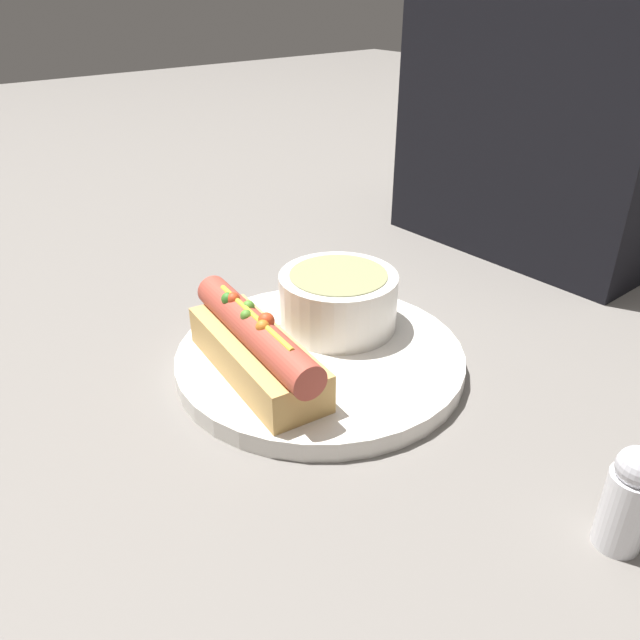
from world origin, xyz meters
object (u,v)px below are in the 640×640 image
hot_dog (256,347)px  seated_diner (544,85)px  salt_shaker (628,499)px  soup_bowl (338,298)px  spoon (343,324)px

hot_dog → seated_diner: (-0.05, 0.47, 0.16)m
hot_dog → salt_shaker: (0.29, 0.08, -0.01)m
soup_bowl → seated_diner: size_ratio=0.24×
hot_dog → soup_bowl: hot_dog is taller
seated_diner → salt_shaker: bearing=-48.2°
hot_dog → soup_bowl: size_ratio=1.61×
seated_diner → hot_dog: bearing=-83.5°
salt_shaker → hot_dog: bearing=-164.1°
hot_dog → salt_shaker: bearing=23.8°
soup_bowl → salt_shaker: bearing=-5.4°
salt_shaker → seated_diner: size_ratio=0.16×
hot_dog → spoon: 0.12m
hot_dog → soup_bowl: (-0.02, 0.11, 0.00)m
hot_dog → seated_diner: bearing=104.4°
spoon → seated_diner: bearing=43.9°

